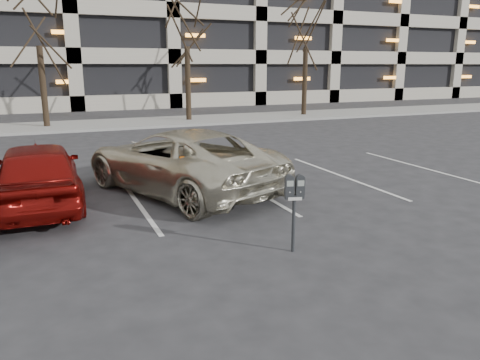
{
  "coord_description": "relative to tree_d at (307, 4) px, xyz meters",
  "views": [
    {
      "loc": [
        -3.13,
        -7.97,
        2.94
      ],
      "look_at": [
        -0.08,
        -0.71,
        1.0
      ],
      "focal_mm": 35.0,
      "sensor_mm": 36.0,
      "label": 1
    }
  ],
  "objects": [
    {
      "name": "parking_meter",
      "position": [
        -10.6,
        -17.77,
        -5.25
      ],
      "size": [
        0.34,
        0.21,
        1.25
      ],
      "rotation": [
        0.0,
        0.0,
        -0.29
      ],
      "color": "black",
      "rests_on": "ground"
    },
    {
      "name": "suv_silver",
      "position": [
        -11.26,
        -13.48,
        -5.46
      ],
      "size": [
        4.29,
        5.93,
        1.51
      ],
      "rotation": [
        0.0,
        0.0,
        3.52
      ],
      "color": "beige",
      "rests_on": "ground"
    },
    {
      "name": "stall_lines",
      "position": [
        -12.4,
        -13.7,
        -6.2
      ],
      "size": [
        16.9,
        5.2,
        0.0
      ],
      "color": "silver",
      "rests_on": "ground"
    },
    {
      "name": "car_red",
      "position": [
        -14.34,
        -13.5,
        -5.49
      ],
      "size": [
        1.72,
        4.2,
        1.43
      ],
      "primitive_type": "imported",
      "rotation": [
        0.0,
        0.0,
        3.13
      ],
      "color": "maroon",
      "rests_on": "ground"
    },
    {
      "name": "tree_d",
      "position": [
        0.0,
        0.0,
        0.0
      ],
      "size": [
        3.78,
        3.78,
        8.59
      ],
      "color": "black",
      "rests_on": "ground"
    },
    {
      "name": "sidewalk",
      "position": [
        -11.0,
        0.0,
        -6.15
      ],
      "size": [
        80.0,
        4.0,
        0.12
      ],
      "primitive_type": "cube",
      "color": "gray",
      "rests_on": "ground"
    },
    {
      "name": "ground",
      "position": [
        -11.0,
        -16.0,
        -6.21
      ],
      "size": [
        140.0,
        140.0,
        0.0
      ],
      "primitive_type": "plane",
      "color": "#28282B",
      "rests_on": "ground"
    }
  ]
}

